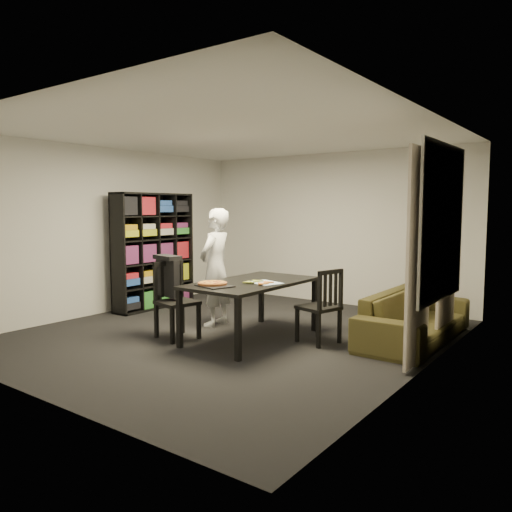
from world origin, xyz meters
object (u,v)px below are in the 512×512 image
Objects in this scene: dining_table at (251,286)px; sofa at (415,317)px; person at (215,267)px; baking_tray at (215,286)px; bookshelf at (154,251)px; pepperoni_pizza at (212,283)px; chair_left at (173,294)px; chair_right at (324,301)px.

dining_table reaches higher than sofa.
person reaches higher than baking_tray.
sofa is at bearing 6.50° from bookshelf.
bookshelf is at bearing 96.50° from sofa.
person is at bearing 130.31° from baking_tray.
pepperoni_pizza is (2.32, -1.18, -0.19)m from bookshelf.
baking_tray is at bearing -80.73° from chair_left.
pepperoni_pizza reaches higher than sofa.
person is at bearing -11.84° from bookshelf.
chair_right is (3.35, -0.33, -0.42)m from bookshelf.
person reaches higher than sofa.
person is at bearing 107.79° from sofa.
sofa is at bearing 41.37° from pepperoni_pizza.
person is 0.79× the size of sofa.
person is (-0.85, 0.30, 0.16)m from dining_table.
bookshelf is 2.05m from chair_left.
bookshelf is at bearing 67.70° from chair_left.
chair_right is 2.64× the size of pepperoni_pizza.
pepperoni_pizza is (-0.07, 0.04, 0.02)m from baking_tray.
pepperoni_pizza is at bearing 151.53° from baking_tray.
chair_right is at bearing -50.72° from chair_left.
chair_left is 1.92m from chair_right.
chair_right reaches higher than sofa.
pepperoni_pizza is 0.17× the size of sofa.
chair_left is at bearing -35.55° from bookshelf.
dining_table is at bearing 78.98° from baking_tray.
chair_left is 3.06m from sofa.
pepperoni_pizza is (-0.18, -0.54, 0.09)m from dining_table.
sofa is (1.89, 1.66, -0.46)m from pepperoni_pizza.
dining_table is at bearing -54.68° from chair_right.
chair_left is (1.63, -1.17, -0.40)m from bookshelf.
dining_table is 1.91× the size of chair_right.
baking_tray is 1.14× the size of pepperoni_pizza.
dining_table is 1.07× the size of person.
dining_table is at bearing 123.31° from sofa.
dining_table is at bearing -14.50° from bookshelf.
chair_left is (-0.86, -0.52, -0.12)m from dining_table.
baking_tray is (0.75, -0.05, 0.19)m from chair_left.
dining_table is 0.84× the size of sofa.
baking_tray is (-0.11, -0.57, 0.07)m from dining_table.
baking_tray is (2.38, -1.22, -0.21)m from bookshelf.
chair_right is at bearing 81.20° from person.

